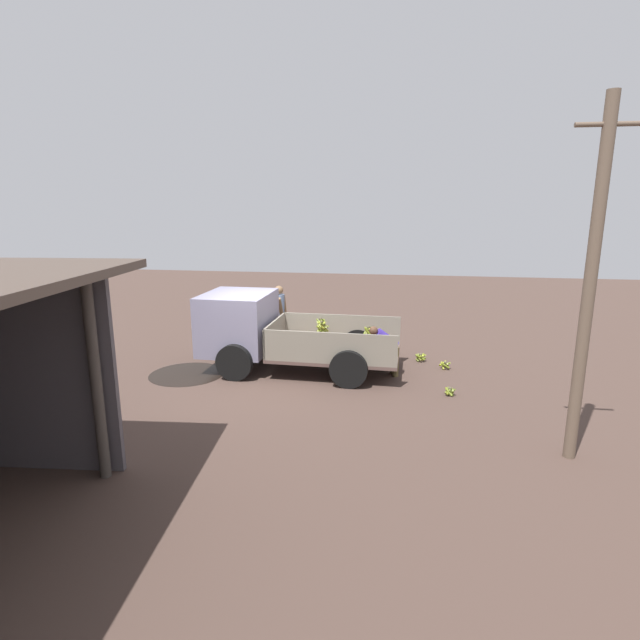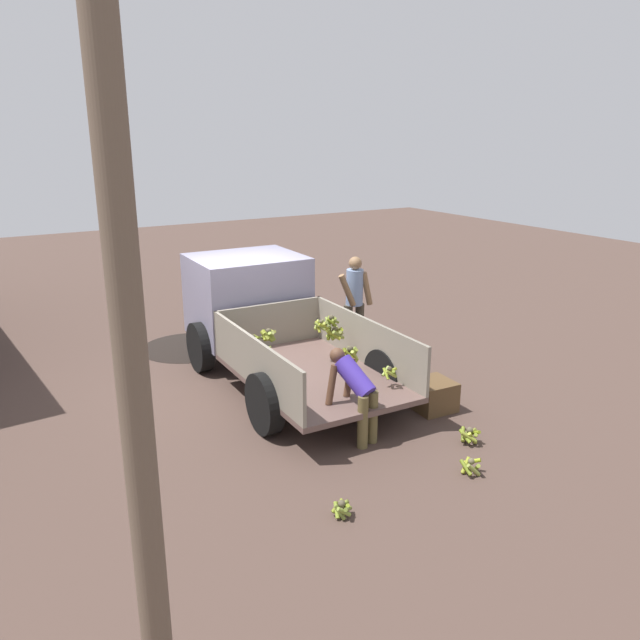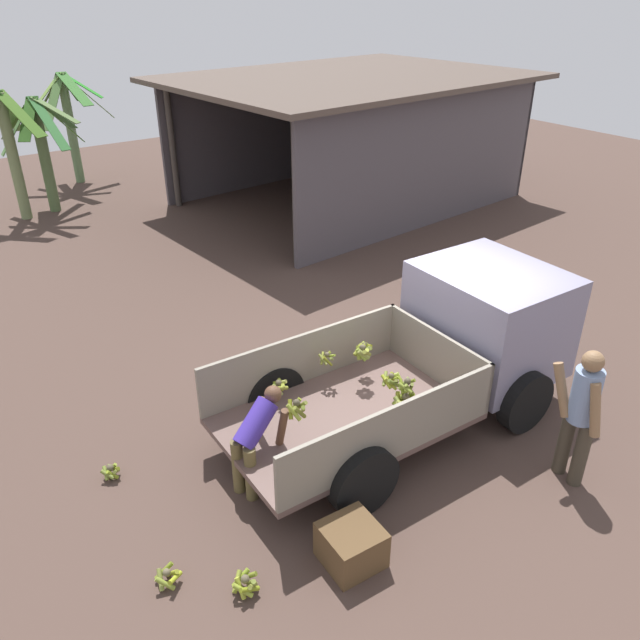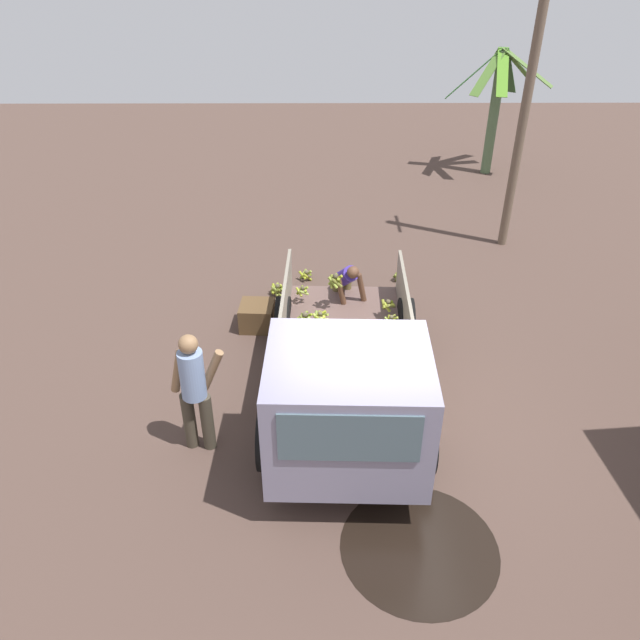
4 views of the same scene
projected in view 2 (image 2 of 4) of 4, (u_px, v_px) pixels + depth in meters
The scene contains 10 objects.
ground at pixel (243, 374), 10.52m from camera, with size 36.00×36.00×0.00m, color #4A3830.
mud_patch_0 at pixel (188, 347), 11.84m from camera, with size 1.78×1.78×0.01m, color black.
cargo_truck at pixel (259, 310), 10.67m from camera, with size 4.81×2.30×1.86m.
utility_pole at pixel (130, 352), 3.28m from camera, with size 0.91×0.18×5.50m.
person_foreground_visitor at pixel (355, 298), 11.52m from camera, with size 0.37×0.74×1.76m.
person_worker_loading at pixel (356, 389), 8.08m from camera, with size 0.72×0.60×1.21m.
banana_bunch_on_ground_0 at pixel (469, 434), 8.14m from camera, with size 0.30×0.30×0.23m.
banana_bunch_on_ground_1 at pixel (471, 465), 7.42m from camera, with size 0.29×0.27×0.21m.
banana_bunch_on_ground_2 at pixel (342, 508), 6.58m from camera, with size 0.25×0.22×0.20m.
wooden_crate_0 at pixel (433, 395), 9.14m from camera, with size 0.56×0.56×0.44m, color brown.
Camera 2 is at (-9.08, 3.92, 3.91)m, focal length 35.00 mm.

